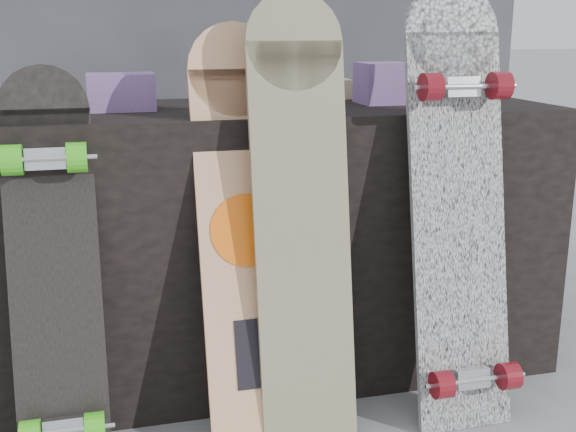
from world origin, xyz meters
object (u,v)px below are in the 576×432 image
object	(u,v)px
longboard_celtic	(301,209)
skateboard_dark	(54,266)
longboard_cascadia	(459,201)
longboard_geisha	(246,224)
vendor_table	(278,239)

from	to	relation	value
longboard_celtic	skateboard_dark	size ratio (longest dim) A/B	1.18
longboard_celtic	longboard_cascadia	distance (m)	0.42
longboard_geisha	longboard_celtic	xyz separation A→B (m)	(0.13, -0.05, 0.04)
longboard_celtic	skateboard_dark	xyz separation A→B (m)	(-0.59, 0.03, -0.11)
longboard_geisha	longboard_celtic	size ratio (longest dim) A/B	0.93
longboard_cascadia	skateboard_dark	world-z (taller)	longboard_cascadia
vendor_table	skateboard_dark	xyz separation A→B (m)	(-0.63, -0.36, 0.08)
vendor_table	longboard_geisha	distance (m)	0.41
longboard_cascadia	skateboard_dark	size ratio (longest dim) A/B	1.21
longboard_cascadia	longboard_geisha	bearing A→B (deg)	173.31
longboard_geisha	longboard_celtic	world-z (taller)	longboard_celtic
vendor_table	longboard_cascadia	xyz separation A→B (m)	(0.38, -0.41, 0.19)
vendor_table	skateboard_dark	bearing A→B (deg)	-150.27
longboard_cascadia	longboard_celtic	bearing A→B (deg)	177.79
longboard_geisha	skateboard_dark	size ratio (longest dim) A/B	1.10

